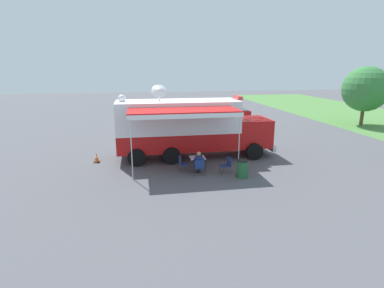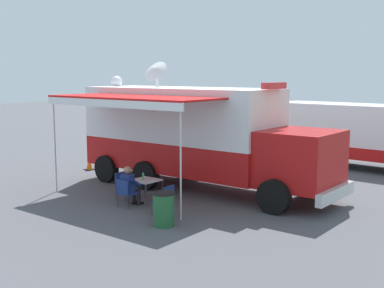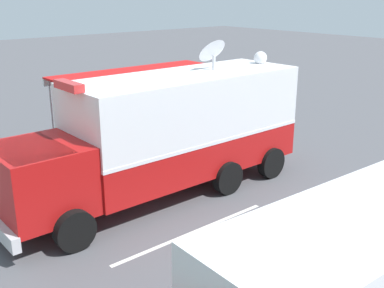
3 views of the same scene
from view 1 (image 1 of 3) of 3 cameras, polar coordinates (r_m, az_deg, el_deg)
The scene contains 14 objects.
ground_plane at distance 19.03m, azimuth -2.58°, elevation -2.50°, with size 100.00×100.00×0.00m, color #515156.
lot_stripe at distance 21.62m, azimuth 1.37°, elevation -0.44°, with size 0.12×4.80×0.01m, color silver.
command_truck at distance 18.64m, azimuth -0.35°, elevation 3.31°, with size 4.88×9.50×4.53m.
folding_table at distance 16.50m, azimuth 1.02°, elevation -2.69°, with size 0.80×0.80×0.73m.
water_bottle at distance 16.38m, azimuth 0.97°, elevation -2.22°, with size 0.07×0.07×0.22m.
folding_chair_at_table at distance 15.79m, azimuth 1.33°, elevation -4.08°, with size 0.48×0.48×0.87m.
folding_chair_beside_table at distance 16.30m, azimuth -1.84°, elevation -3.49°, with size 0.48×0.48×0.87m.
folding_chair_spare_by_truck at distance 16.23m, azimuth 6.47°, elevation -3.66°, with size 0.53×0.53×0.87m.
seated_responder at distance 15.92m, azimuth 1.20°, elevation -3.40°, with size 0.66×0.55×1.25m.
trash_bin at distance 15.74m, azimuth 9.30°, elevation -4.54°, with size 0.57×0.57×0.91m.
traffic_cone at distance 18.86m, azimuth -17.25°, elevation -2.42°, with size 0.36×0.36×0.58m.
support_truck at distance 26.34m, azimuth 2.61°, elevation 5.28°, with size 2.58×6.89×2.70m.
car_behind_truck at distance 24.92m, azimuth -7.37°, elevation 3.48°, with size 4.21×2.03×1.76m.
tree_far_left at distance 33.23m, azimuth 29.46°, elevation 8.86°, with size 4.17×4.17×5.51m.
Camera 1 is at (18.07, -2.33, 5.47)m, focal length 28.81 mm.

